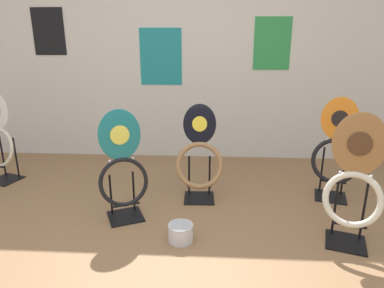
{
  "coord_description": "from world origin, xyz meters",
  "views": [
    {
      "loc": [
        0.35,
        -1.74,
        1.47
      ],
      "look_at": [
        0.19,
        1.17,
        0.55
      ],
      "focal_mm": 32.0,
      "sensor_mm": 36.0,
      "label": 1
    }
  ],
  "objects": [
    {
      "name": "toilet_seat_display_teal_sax",
      "position": [
        -0.36,
        0.81,
        0.43
      ],
      "size": [
        0.42,
        0.37,
        0.93
      ],
      "color": "black",
      "rests_on": "ground_plane"
    },
    {
      "name": "wall_back",
      "position": [
        -0.0,
        2.43,
        1.3
      ],
      "size": [
        8.0,
        0.07,
        2.6
      ],
      "color": "silver",
      "rests_on": "ground_plane"
    },
    {
      "name": "toilet_seat_display_jazz_black",
      "position": [
        0.25,
        1.21,
        0.41
      ],
      "size": [
        0.44,
        0.32,
        0.88
      ],
      "color": "black",
      "rests_on": "ground_plane"
    },
    {
      "name": "toilet_seat_display_orange_sun",
      "position": [
        1.51,
        1.3,
        0.43
      ],
      "size": [
        0.45,
        0.34,
        0.95
      ],
      "color": "black",
      "rests_on": "ground_plane"
    },
    {
      "name": "toilet_seat_display_woodgrain",
      "position": [
        1.37,
        0.53,
        0.46
      ],
      "size": [
        0.44,
        0.35,
        0.98
      ],
      "color": "black",
      "rests_on": "ground_plane"
    },
    {
      "name": "ground_plane",
      "position": [
        0.0,
        0.0,
        0.0
      ],
      "size": [
        14.0,
        14.0,
        0.0
      ],
      "primitive_type": "plane",
      "color": "#8E6642"
    },
    {
      "name": "paint_can",
      "position": [
        0.14,
        0.49,
        0.07
      ],
      "size": [
        0.19,
        0.19,
        0.14
      ],
      "color": "silver",
      "rests_on": "ground_plane"
    }
  ]
}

